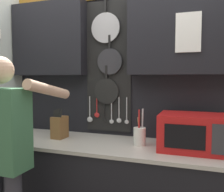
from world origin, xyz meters
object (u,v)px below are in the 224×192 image
at_px(knife_block, 60,127).
at_px(utensil_crock, 140,135).
at_px(microwave, 194,132).
at_px(person, 3,147).

xyz_separation_m(knife_block, utensil_crock, (0.78, 0.00, -0.02)).
height_order(microwave, person, person).
distance_m(utensil_crock, person, 1.08).
bearing_deg(utensil_crock, knife_block, -179.88).
distance_m(microwave, knife_block, 1.22).
bearing_deg(knife_block, utensil_crock, 0.12).
height_order(knife_block, person, person).
bearing_deg(microwave, utensil_crock, 179.73).
distance_m(knife_block, person, 0.64).
bearing_deg(knife_block, person, -97.71).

